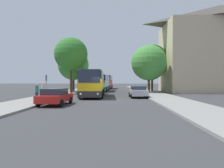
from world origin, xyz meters
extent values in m
plane|color=#38383A|center=(0.00, 0.00, 0.00)|extent=(300.00, 300.00, 0.00)
cube|color=gray|center=(-7.00, 0.00, 0.07)|extent=(4.00, 120.00, 0.15)
cube|color=gray|center=(7.00, 0.00, 0.07)|extent=(4.00, 120.00, 0.15)
cube|color=#C6B28E|center=(20.83, 18.11, 6.38)|extent=(20.96, 11.90, 12.75)
pyramid|color=#423D38|center=(20.83, 18.11, 14.54)|extent=(20.96, 11.90, 3.57)
cube|color=#2D2D2D|center=(-1.78, 5.12, 0.62)|extent=(2.98, 10.43, 0.70)
cube|color=yellow|center=(-1.78, 5.12, 1.63)|extent=(2.98, 10.43, 1.31)
cube|color=#232D3D|center=(-1.78, 5.12, 2.76)|extent=(3.00, 10.23, 0.95)
cube|color=yellow|center=(-1.78, 5.12, 3.29)|extent=(2.92, 10.22, 0.12)
cube|color=#232D3D|center=(-1.59, -0.08, 2.61)|extent=(2.34, 0.15, 1.45)
sphere|color=#F4EAC1|center=(-2.50, -0.13, 0.66)|extent=(0.24, 0.24, 0.24)
sphere|color=#F4EAC1|center=(-0.68, -0.06, 0.66)|extent=(0.24, 0.24, 0.24)
cylinder|color=black|center=(-2.97, 1.97, 0.50)|extent=(0.34, 1.01, 1.00)
cylinder|color=black|center=(-0.37, 2.07, 0.50)|extent=(0.34, 1.01, 1.00)
cylinder|color=black|center=(-3.20, 8.17, 0.50)|extent=(0.34, 1.01, 1.00)
cylinder|color=black|center=(-0.60, 8.27, 0.50)|extent=(0.34, 1.01, 1.00)
cube|color=#238942|center=(-1.75, 20.58, 0.62)|extent=(2.76, 11.16, 0.70)
cube|color=silver|center=(-1.75, 20.58, 1.58)|extent=(2.76, 11.16, 1.20)
cube|color=#232D3D|center=(-1.75, 20.58, 2.65)|extent=(2.78, 10.94, 0.95)
cube|color=silver|center=(-1.75, 20.58, 3.19)|extent=(2.71, 10.94, 0.12)
cube|color=#232D3D|center=(-1.92, 15.00, 2.50)|extent=(2.18, 0.13, 1.45)
sphere|color=#F4EAC1|center=(-2.77, 15.01, 0.66)|extent=(0.24, 0.24, 0.24)
sphere|color=#F4EAC1|center=(-1.08, 14.96, 0.66)|extent=(0.24, 0.24, 0.24)
cylinder|color=black|center=(-3.06, 17.29, 0.50)|extent=(0.33, 1.01, 1.00)
cylinder|color=black|center=(-0.64, 17.21, 0.50)|extent=(0.33, 1.01, 1.00)
cylinder|color=black|center=(-2.86, 23.94, 0.50)|extent=(0.33, 1.01, 1.00)
cylinder|color=black|center=(-0.44, 23.87, 0.50)|extent=(0.33, 1.01, 1.00)
cube|color=gray|center=(-1.45, 35.01, 0.62)|extent=(2.85, 11.36, 0.70)
cube|color=red|center=(-1.45, 35.01, 1.70)|extent=(2.85, 11.36, 1.44)
cube|color=#232D3D|center=(-1.45, 35.01, 2.89)|extent=(2.87, 11.13, 0.95)
cube|color=red|center=(-1.45, 35.01, 3.43)|extent=(2.80, 11.13, 0.12)
cube|color=#232D3D|center=(-1.59, 29.33, 2.74)|extent=(2.33, 0.12, 1.45)
sphere|color=#F4EAC1|center=(-2.49, 29.33, 0.66)|extent=(0.24, 0.24, 0.24)
sphere|color=#F4EAC1|center=(-0.69, 29.29, 0.66)|extent=(0.24, 0.24, 0.24)
cylinder|color=black|center=(-2.82, 31.65, 0.50)|extent=(0.32, 1.01, 1.00)
cylinder|color=black|center=(-0.24, 31.59, 0.50)|extent=(0.32, 1.01, 1.00)
cylinder|color=black|center=(-2.66, 38.43, 0.50)|extent=(0.32, 1.01, 1.00)
cylinder|color=black|center=(-0.08, 38.37, 0.50)|extent=(0.32, 1.01, 1.00)
cube|color=red|center=(-3.90, -4.75, 0.61)|extent=(2.11, 4.64, 0.60)
cube|color=#232D3D|center=(-3.90, -4.93, 1.17)|extent=(1.78, 2.45, 0.52)
cylinder|color=black|center=(-4.78, -3.30, 0.31)|extent=(0.23, 0.63, 0.62)
cylinder|color=black|center=(-2.88, -3.38, 0.31)|extent=(0.23, 0.63, 0.62)
cylinder|color=black|center=(-4.91, -6.12, 0.31)|extent=(0.23, 0.63, 0.62)
cylinder|color=black|center=(-3.01, -6.21, 0.31)|extent=(0.23, 0.63, 0.62)
cube|color=#B7B7BC|center=(4.03, 3.67, 0.65)|extent=(2.08, 4.14, 0.68)
cube|color=#232D3D|center=(4.02, 3.83, 1.21)|extent=(1.78, 2.18, 0.44)
cylinder|color=black|center=(5.04, 2.44, 0.31)|extent=(0.22, 0.63, 0.62)
cylinder|color=black|center=(3.10, 2.37, 0.31)|extent=(0.22, 0.63, 0.62)
cylinder|color=black|center=(4.95, 4.96, 0.31)|extent=(0.22, 0.63, 0.62)
cylinder|color=black|center=(3.01, 4.89, 0.31)|extent=(0.22, 0.63, 0.62)
cylinder|color=gray|center=(-6.25, 0.01, 1.46)|extent=(0.08, 0.08, 2.61)
cube|color=#1E56A3|center=(-6.25, 0.01, 2.41)|extent=(0.03, 0.45, 0.60)
cylinder|color=#23232D|center=(-7.05, 1.31, 0.56)|extent=(0.30, 0.30, 0.82)
cylinder|color=#B2A899|center=(-7.05, 1.31, 1.31)|extent=(0.36, 0.36, 0.68)
sphere|color=tan|center=(-7.05, 1.31, 1.76)|extent=(0.22, 0.22, 0.22)
cylinder|color=#23232D|center=(-6.70, -1.56, 0.54)|extent=(0.30, 0.30, 0.77)
cylinder|color=#236656|center=(-6.70, -1.56, 1.24)|extent=(0.36, 0.36, 0.64)
sphere|color=tan|center=(-6.70, -1.56, 1.67)|extent=(0.21, 0.21, 0.21)
cylinder|color=#47331E|center=(-6.29, 12.80, 2.30)|extent=(0.40, 0.40, 4.31)
sphere|color=#2D7028|center=(-6.29, 12.80, 6.54)|extent=(5.54, 5.54, 5.54)
cylinder|color=#47331E|center=(-6.85, 17.55, 1.55)|extent=(0.40, 0.40, 2.80)
sphere|color=#387F33|center=(-6.85, 17.55, 5.11)|extent=(5.76, 5.76, 5.76)
cylinder|color=#47331E|center=(8.14, 18.88, 1.86)|extent=(0.40, 0.40, 3.43)
sphere|color=#428938|center=(8.14, 18.88, 5.93)|extent=(6.28, 6.28, 6.28)
cylinder|color=#47331E|center=(6.81, 14.06, 1.53)|extent=(0.40, 0.40, 2.75)
sphere|color=#428938|center=(6.81, 14.06, 5.15)|extent=(6.00, 6.00, 6.00)
camera|label=1|loc=(1.41, -23.34, 2.07)|focal=35.00mm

